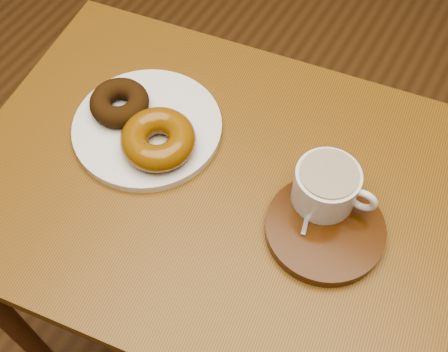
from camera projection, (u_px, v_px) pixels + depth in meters
The scene contains 8 objects.
ground at pixel (183, 280), 1.49m from camera, with size 6.00×6.00×0.00m, color brown.
cafe_table at pixel (214, 214), 0.93m from camera, with size 0.81×0.66×0.70m.
donut_plate at pixel (147, 127), 0.88m from camera, with size 0.24×0.24×0.01m, color silver.
donut_cinnamon at pixel (119, 103), 0.88m from camera, with size 0.09×0.09×0.03m, color black.
donut_caramel at pixel (158, 139), 0.84m from camera, with size 0.14×0.14×0.04m.
saucer at pixel (325, 229), 0.78m from camera, with size 0.17×0.17×0.02m, color #391C07.
coffee_cup at pixel (327, 186), 0.77m from camera, with size 0.12×0.09×0.06m.
teaspoon at pixel (314, 188), 0.81m from camera, with size 0.04×0.10×0.01m.
Camera 1 is at (0.38, -0.45, 1.41)m, focal length 45.00 mm.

